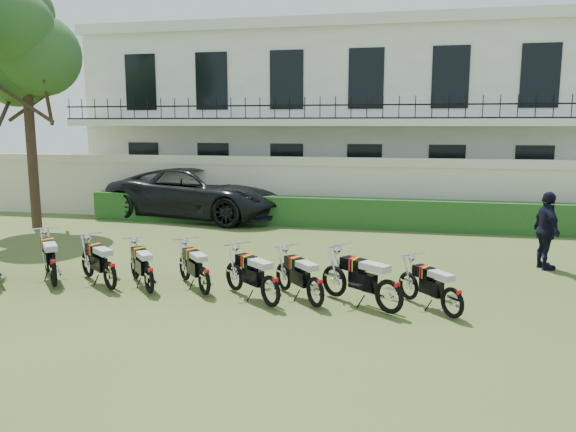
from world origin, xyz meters
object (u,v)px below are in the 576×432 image
motorcycle_2 (53,265)px  motorcycle_6 (270,283)px  officer_5 (547,231)px  suv (199,193)px  motorcycle_9 (453,295)px  motorcycle_7 (315,285)px  motorcycle_4 (149,273)px  motorcycle_3 (110,269)px  motorcycle_8 (389,288)px  motorcycle_5 (204,274)px  tree_west_near (25,46)px

motorcycle_2 → motorcycle_6: size_ratio=1.06×
motorcycle_6 → officer_5: officer_5 is taller
suv → motorcycle_9: bearing=-127.4°
motorcycle_2 → motorcycle_7: motorcycle_2 is taller
motorcycle_4 → officer_5: bearing=-15.2°
motorcycle_3 → motorcycle_2: bearing=130.9°
motorcycle_8 → suv: bearing=73.9°
motorcycle_6 → motorcycle_9: (3.30, 0.08, -0.04)m
motorcycle_5 → motorcycle_7: bearing=-47.5°
motorcycle_6 → motorcycle_7: motorcycle_6 is taller
motorcycle_6 → motorcycle_8: size_ratio=0.89×
motorcycle_8 → suv: 11.86m
motorcycle_5 → motorcycle_9: size_ratio=1.02×
motorcycle_4 → motorcycle_7: bearing=-42.7°
motorcycle_7 → suv: 11.00m
motorcycle_3 → officer_5: 10.01m
motorcycle_5 → officer_5: size_ratio=0.77×
motorcycle_3 → motorcycle_4: (0.90, -0.04, -0.02)m
motorcycle_7 → motorcycle_2: bearing=137.3°
suv → motorcycle_7: bearing=-136.8°
motorcycle_5 → officer_5: (7.21, 3.74, 0.48)m
officer_5 → motorcycle_5: bearing=103.9°
motorcycle_5 → officer_5: 8.13m
motorcycle_5 → motorcycle_6: (1.48, -0.44, 0.03)m
motorcycle_5 → motorcycle_8: 3.70m
motorcycle_8 → motorcycle_2: bearing=124.3°
motorcycle_7 → suv: bearing=81.1°
tree_west_near → suv: (4.60, 3.00, -4.95)m
tree_west_near → officer_5: bearing=-8.5°
motorcycle_8 → motorcycle_5: bearing=120.5°
officer_5 → motorcycle_9: bearing=135.9°
motorcycle_2 → motorcycle_7: size_ratio=1.10×
motorcycle_3 → motorcycle_6: size_ratio=1.03×
motorcycle_2 → motorcycle_6: motorcycle_2 is taller
motorcycle_5 → tree_west_near: bearing=102.9°
suv → motorcycle_4: bearing=-154.3°
motorcycle_3 → motorcycle_5: bearing=-48.8°
tree_west_near → suv: size_ratio=1.17×
motorcycle_5 → officer_5: officer_5 is taller
motorcycle_8 → suv: suv is taller
suv → motorcycle_3: bearing=-159.6°
motorcycle_3 → motorcycle_5: motorcycle_3 is taller
motorcycle_4 → motorcycle_7: size_ratio=1.00×
motorcycle_3 → officer_5: bearing=-28.6°
tree_west_near → motorcycle_2: bearing=-51.9°
motorcycle_6 → officer_5: bearing=-12.4°
motorcycle_6 → motorcycle_8: 2.20m
motorcycle_9 → suv: 12.56m
motorcycle_2 → motorcycle_9: motorcycle_2 is taller
motorcycle_4 → motorcycle_8: (4.82, -0.26, 0.05)m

